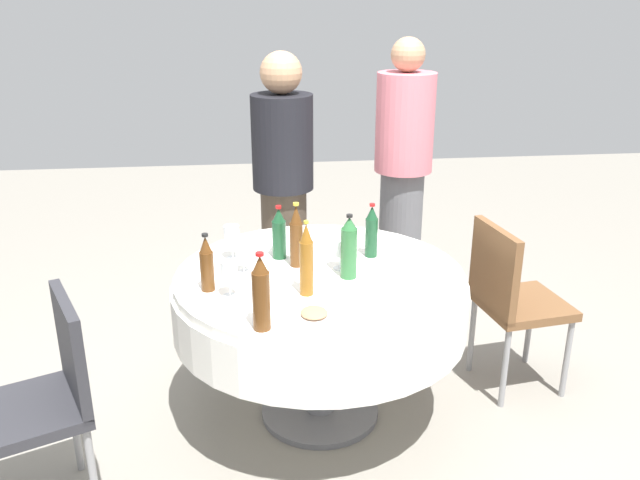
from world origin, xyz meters
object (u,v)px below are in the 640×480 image
object	(u,v)px
chair_front	(510,294)
wine_glass_far	(243,250)
dining_table	(320,303)
wine_glass_inner	(232,236)
bottle_amber_south	(306,261)
bottle_dark_green_mid	(279,234)
bottle_dark_green_inner	(372,232)
plate_rear	(289,242)
wine_glass_near	(340,248)
person_mid	(283,192)
bottle_brown_front	(296,237)
chair_far	(48,390)
bottle_brown_near	(207,264)
bottle_brown_far	(261,294)
wine_glass_front	(229,271)
plate_north	(314,316)
bottle_green_west	(349,248)
person_south	(403,176)

from	to	relation	value
chair_front	wine_glass_far	bearing A→B (deg)	-93.86
dining_table	wine_glass_inner	size ratio (longest dim) A/B	8.13
bottle_amber_south	bottle_dark_green_mid	distance (m)	0.42
bottle_amber_south	bottle_dark_green_inner	xyz separation A→B (m)	(-0.38, 0.34, -0.03)
plate_rear	wine_glass_far	bearing A→B (deg)	-33.08
wine_glass_near	person_mid	bearing A→B (deg)	-167.03
bottle_brown_front	wine_glass_far	distance (m)	0.25
wine_glass_inner	chair_far	distance (m)	1.02
bottle_dark_green_inner	bottle_brown_near	xyz separation A→B (m)	(0.30, -0.74, -0.00)
dining_table	chair_far	size ratio (longest dim) A/B	1.51
wine_glass_far	chair_front	distance (m)	1.33
bottle_dark_green_inner	bottle_brown_far	bearing A→B (deg)	-38.87
dining_table	chair_front	bearing A→B (deg)	98.39
wine_glass_near	wine_glass_front	xyz separation A→B (m)	(0.23, -0.49, 0.01)
plate_north	bottle_green_west	bearing A→B (deg)	153.03
bottle_amber_south	chair_far	size ratio (longest dim) A/B	0.37
bottle_brown_near	bottle_brown_front	size ratio (longest dim) A/B	0.84
bottle_amber_south	wine_glass_far	size ratio (longest dim) A/B	2.12
bottle_dark_green_inner	plate_north	bearing A→B (deg)	-28.82
bottle_amber_south	wine_glass_inner	distance (m)	0.52
bottle_brown_far	chair_front	bearing A→B (deg)	117.24
bottle_amber_south	bottle_brown_far	size ratio (longest dim) A/B	1.05
bottle_brown_front	wine_glass_front	xyz separation A→B (m)	(0.29, -0.30, -0.03)
wine_glass_inner	wine_glass_near	xyz separation A→B (m)	(0.18, 0.48, -0.02)
plate_rear	person_south	xyz separation A→B (m)	(-0.67, 0.73, 0.13)
bottle_brown_far	wine_glass_far	world-z (taller)	bottle_brown_far
dining_table	bottle_dark_green_mid	bearing A→B (deg)	-139.24
bottle_brown_far	wine_glass_front	world-z (taller)	bottle_brown_far
bottle_dark_green_mid	wine_glass_far	world-z (taller)	bottle_dark_green_mid
bottle_amber_south	person_mid	distance (m)	1.11
bottle_amber_south	wine_glass_near	size ratio (longest dim) A/B	2.24
bottle_amber_south	person_south	xyz separation A→B (m)	(-1.26, 0.69, -0.01)
wine_glass_far	person_south	xyz separation A→B (m)	(-1.01, 0.95, 0.03)
bottle_brown_near	dining_table	bearing A→B (deg)	104.76
wine_glass_inner	plate_rear	size ratio (longest dim) A/B	0.66
bottle_green_west	wine_glass_near	world-z (taller)	bottle_green_west
dining_table	bottle_brown_far	bearing A→B (deg)	-28.89
bottle_brown_near	wine_glass_front	size ratio (longest dim) A/B	1.61
wine_glass_near	chair_far	size ratio (longest dim) A/B	0.16
wine_glass_inner	plate_north	world-z (taller)	wine_glass_inner
bottle_dark_green_mid	plate_north	size ratio (longest dim) A/B	0.99
wine_glass_near	bottle_dark_green_inner	bearing A→B (deg)	129.19
chair_far	chair_front	xyz separation A→B (m)	(-0.61, 2.03, 0.00)
wine_glass_near	wine_glass_far	size ratio (longest dim) A/B	0.95
plate_rear	bottle_dark_green_mid	bearing A→B (deg)	-17.06
bottle_green_west	bottle_dark_green_inner	size ratio (longest dim) A/B	1.11
wine_glass_front	person_mid	world-z (taller)	person_mid
plate_rear	person_mid	xyz separation A→B (m)	(-0.52, 0.01, 0.10)
wine_glass_near	wine_glass_far	distance (m)	0.43
wine_glass_inner	person_south	xyz separation A→B (m)	(-0.84, 1.00, 0.03)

